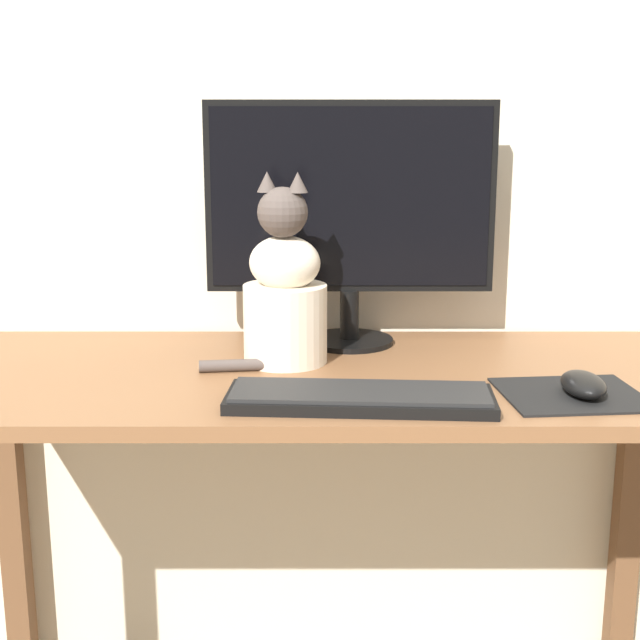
{
  "coord_description": "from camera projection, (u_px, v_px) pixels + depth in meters",
  "views": [
    {
      "loc": [
        0.0,
        -1.48,
        1.19
      ],
      "look_at": [
        -0.0,
        -0.07,
        0.86
      ],
      "focal_mm": 50.0,
      "sensor_mm": 36.0,
      "label": 1
    }
  ],
  "objects": [
    {
      "name": "wall_back",
      "position": [
        321.0,
        81.0,
        1.73
      ],
      "size": [
        7.0,
        0.04,
        2.5
      ],
      "color": "beige",
      "rests_on": "ground_plane"
    },
    {
      "name": "desk",
      "position": [
        320.0,
        433.0,
        1.56
      ],
      "size": [
        1.37,
        0.57,
        0.75
      ],
      "color": "brown",
      "rests_on": "ground_plane"
    },
    {
      "name": "monitor",
      "position": [
        351.0,
        210.0,
        1.66
      ],
      "size": [
        0.54,
        0.17,
        0.46
      ],
      "color": "black",
      "rests_on": "desk"
    },
    {
      "name": "keyboard",
      "position": [
        360.0,
        398.0,
        1.35
      ],
      "size": [
        0.41,
        0.16,
        0.02
      ],
      "rotation": [
        0.0,
        0.0,
        -0.06
      ],
      "color": "black",
      "rests_on": "desk"
    },
    {
      "name": "mousepad_right",
      "position": [
        572.0,
        395.0,
        1.4
      ],
      "size": [
        0.23,
        0.21,
        0.0
      ],
      "rotation": [
        0.0,
        0.0,
        0.09
      ],
      "color": "black",
      "rests_on": "desk"
    },
    {
      "name": "computer_mouse_right",
      "position": [
        583.0,
        384.0,
        1.39
      ],
      "size": [
        0.07,
        0.11,
        0.03
      ],
      "color": "black",
      "rests_on": "mousepad_right"
    },
    {
      "name": "cat",
      "position": [
        285.0,
        293.0,
        1.56
      ],
      "size": [
        0.24,
        0.18,
        0.34
      ],
      "rotation": [
        0.0,
        0.0,
        -0.23
      ],
      "color": "beige",
      "rests_on": "desk"
    }
  ]
}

